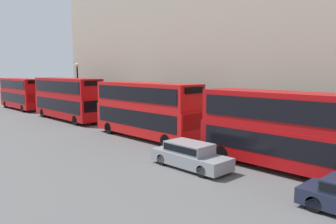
% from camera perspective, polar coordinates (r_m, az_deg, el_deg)
% --- Properties ---
extents(bus_leading, '(2.59, 11.05, 4.29)m').
position_cam_1_polar(bus_leading, '(18.50, 21.47, -2.80)').
color(bus_leading, '#B20C0F').
rests_on(bus_leading, ground).
extents(bus_second_in_queue, '(2.59, 10.44, 4.47)m').
position_cam_1_polar(bus_second_in_queue, '(26.20, -3.90, 0.71)').
color(bus_second_in_queue, red).
rests_on(bus_second_in_queue, ground).
extents(bus_third_in_queue, '(2.59, 11.18, 4.60)m').
position_cam_1_polar(bus_third_in_queue, '(37.60, -17.17, 2.49)').
color(bus_third_in_queue, '#B20C0F').
rests_on(bus_third_in_queue, ground).
extents(bus_trailing, '(2.59, 10.14, 4.32)m').
position_cam_1_polar(bus_trailing, '(50.33, -24.16, 3.13)').
color(bus_trailing, '#B20C0F').
rests_on(bus_trailing, ground).
extents(car_hatchback, '(1.77, 4.77, 1.44)m').
position_cam_1_polar(car_hatchback, '(18.49, 3.84, -7.41)').
color(car_hatchback, gray).
rests_on(car_hatchback, ground).
extents(street_lamp, '(0.44, 0.44, 6.29)m').
position_cam_1_polar(street_lamp, '(39.60, -15.45, 4.76)').
color(street_lamp, black).
rests_on(street_lamp, ground).
extents(pedestrian, '(0.36, 0.36, 1.63)m').
position_cam_1_polar(pedestrian, '(27.84, 1.23, -2.45)').
color(pedestrian, '#334C6B').
rests_on(pedestrian, ground).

